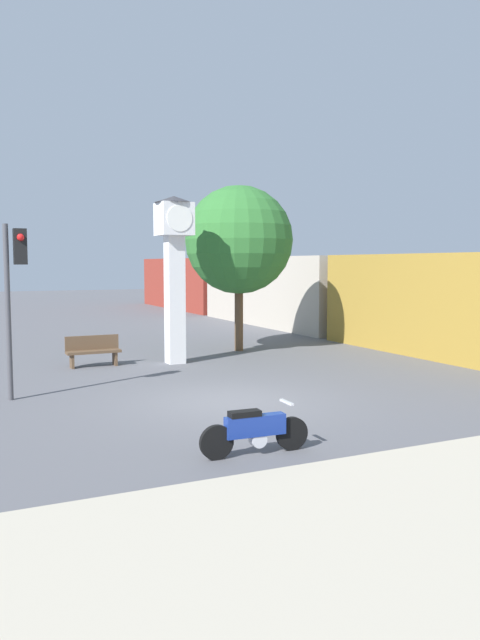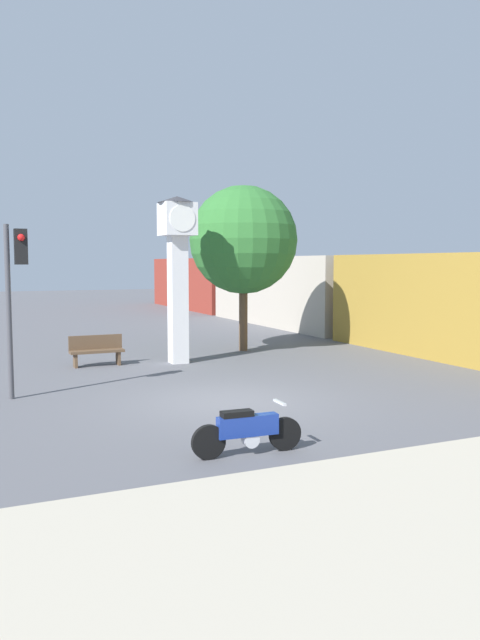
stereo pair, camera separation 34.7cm
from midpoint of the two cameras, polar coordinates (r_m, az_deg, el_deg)
ground_plane at (r=14.05m, az=-1.73°, el=-7.46°), size 120.00×120.00×0.00m
motorcycle at (r=10.18m, az=0.37°, el=-10.06°), size 1.88×0.41×0.83m
clock_tower at (r=19.22m, az=-6.54°, el=6.02°), size 1.19×1.19×5.11m
freight_train at (r=31.46m, az=3.20°, el=2.69°), size 2.80×36.98×3.40m
traffic_light at (r=14.88m, az=-20.58°, el=3.52°), size 0.50×0.35×3.95m
street_tree at (r=21.89m, az=-0.56°, el=7.30°), size 3.77×3.77×5.77m
bench at (r=19.20m, az=-13.79°, el=-2.69°), size 1.60×0.44×0.92m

